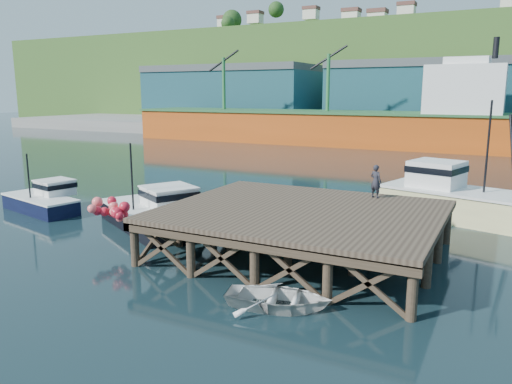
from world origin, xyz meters
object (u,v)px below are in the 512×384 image
Objects in this scene: boat_black at (153,212)px; dockworker at (376,181)px; boat_navy at (44,199)px; dinghy at (278,298)px; trawler at (470,197)px.

boat_black is 11.98m from dockworker.
boat_black is at bearing 13.19° from boat_navy.
boat_navy reaches higher than dinghy.
boat_black is 17.89m from trawler.
trawler reaches higher than boat_navy.
boat_navy is 25.47m from trawler.
dockworker is (0.84, 9.67, 2.57)m from dinghy.
dockworker is at bearing 22.27° from boat_navy.
dinghy is 10.05m from dockworker.
dinghy is (10.50, -6.43, -0.48)m from boat_black.
dockworker is at bearing 44.74° from boat_black.
boat_navy is 3.75× the size of dockworker.
boat_black is at bearing -133.37° from trawler.
boat_navy is 1.70× the size of dinghy.
boat_black is 4.82× the size of dockworker.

